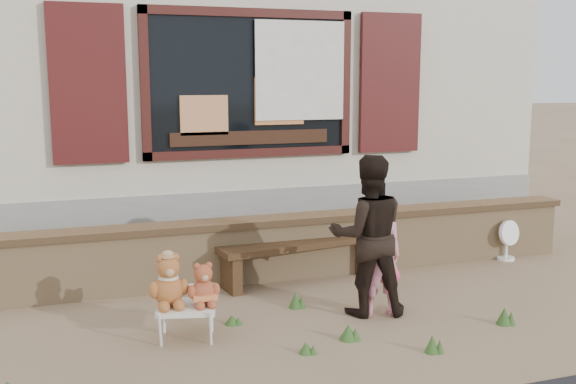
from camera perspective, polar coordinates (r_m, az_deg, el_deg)
name	(u,v)px	position (r m, az deg, el deg)	size (l,w,h in m)	color
ground	(309,307)	(6.40, 1.78, -9.73)	(80.00, 80.00, 0.00)	brown
shopfront	(204,86)	(10.35, -7.12, 8.93)	(8.04, 5.13, 4.00)	gray
brick_wall	(276,247)	(7.20, -1.04, -4.66)	(7.10, 0.36, 0.67)	tan
bench	(297,252)	(7.08, 0.76, -5.11)	(1.74, 0.62, 0.44)	#322011
folding_chair	(187,308)	(5.65, -8.58, -9.71)	(0.56, 0.52, 0.29)	silver
teddy_bear_left	(168,279)	(5.58, -10.09, -7.29)	(0.33, 0.28, 0.45)	brown
teddy_bear_right	(203,283)	(5.57, -7.19, -7.67)	(0.27, 0.23, 0.36)	brown
child	(380,257)	(6.11, 7.81, -5.45)	(0.39, 0.26, 1.08)	pink
adult	(368,235)	(6.09, 6.79, -3.67)	(0.71, 0.55, 1.46)	black
fan_right	(507,240)	(8.33, 18.03, -3.87)	(0.31, 0.20, 0.48)	white
grass_tufts	(322,331)	(5.67, 2.89, -11.64)	(4.16, 1.45, 0.15)	#305221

